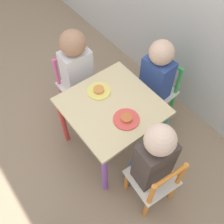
{
  "coord_description": "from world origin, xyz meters",
  "views": [
    {
      "loc": [
        0.78,
        -0.6,
        1.76
      ],
      "look_at": [
        0.0,
        0.0,
        0.41
      ],
      "focal_mm": 42.0,
      "sensor_mm": 36.0,
      "label": 1
    }
  ],
  "objects": [
    {
      "name": "kids_table",
      "position": [
        0.0,
        0.0,
        0.41
      ],
      "size": [
        0.56,
        0.56,
        0.48
      ],
      "color": "beige",
      "rests_on": "ground_plane"
    },
    {
      "name": "plate_left",
      "position": [
        -0.14,
        0.0,
        0.49
      ],
      "size": [
        0.15,
        0.15,
        0.03
      ],
      "color": "#EADB66",
      "rests_on": "kids_table"
    },
    {
      "name": "child_back",
      "position": [
        -0.04,
        0.41,
        0.44
      ],
      "size": [
        0.21,
        0.22,
        0.74
      ],
      "rotation": [
        0.0,
        0.0,
        0.09
      ],
      "color": "#4C608E",
      "rests_on": "ground_plane"
    },
    {
      "name": "plate_right",
      "position": [
        0.14,
        0.0,
        0.49
      ],
      "size": [
        0.16,
        0.16,
        0.03
      ],
      "color": "#E54C47",
      "rests_on": "kids_table"
    },
    {
      "name": "ground_plane",
      "position": [
        0.0,
        0.0,
        0.0
      ],
      "size": [
        6.0,
        6.0,
        0.0
      ],
      "primitive_type": "plane",
      "color": "#8C755B"
    },
    {
      "name": "child_right",
      "position": [
        0.41,
        -0.03,
        0.45
      ],
      "size": [
        0.22,
        0.21,
        0.76
      ],
      "rotation": [
        0.0,
        0.0,
        -1.65
      ],
      "color": "#4C608E",
      "rests_on": "ground_plane"
    },
    {
      "name": "chair_pink",
      "position": [
        -0.47,
        0.01,
        0.24
      ],
      "size": [
        0.27,
        0.27,
        0.5
      ],
      "rotation": [
        0.0,
        0.0,
        1.54
      ],
      "color": "silver",
      "rests_on": "ground_plane"
    },
    {
      "name": "chair_orange",
      "position": [
        0.47,
        -0.04,
        0.24
      ],
      "size": [
        0.28,
        0.28,
        0.5
      ],
      "rotation": [
        0.0,
        0.0,
        -1.65
      ],
      "color": "silver",
      "rests_on": "ground_plane"
    },
    {
      "name": "chair_green",
      "position": [
        -0.04,
        0.47,
        0.24
      ],
      "size": [
        0.28,
        0.28,
        0.5
      ],
      "rotation": [
        0.0,
        0.0,
        0.09
      ],
      "color": "silver",
      "rests_on": "ground_plane"
    },
    {
      "name": "child_left",
      "position": [
        -0.41,
        0.01,
        0.46
      ],
      "size": [
        0.22,
        0.2,
        0.77
      ],
      "rotation": [
        0.0,
        0.0,
        1.54
      ],
      "color": "#4C608E",
      "rests_on": "ground_plane"
    }
  ]
}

